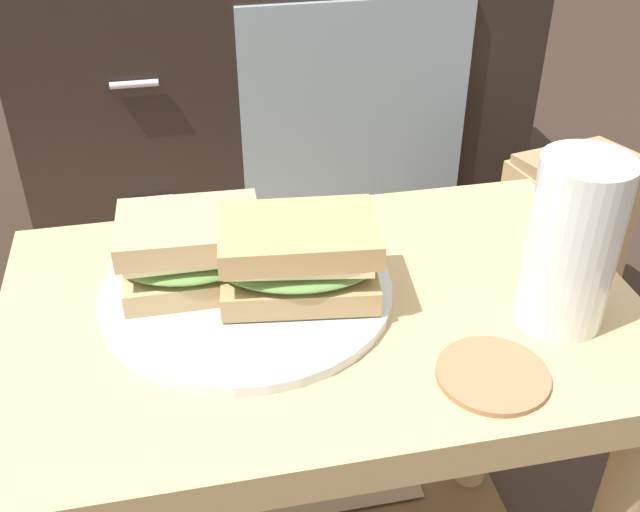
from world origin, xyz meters
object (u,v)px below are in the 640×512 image
object	(u,v)px
sandwich_front	(191,251)
coaster	(493,375)
tv_cabinet	(273,89)
sandwich_back	(299,257)
plate	(247,290)
paper_bag	(560,242)
beer_glass	(572,247)

from	to	relation	value
sandwich_front	coaster	bearing A→B (deg)	-36.38
tv_cabinet	coaster	distance (m)	1.08
tv_cabinet	sandwich_back	size ratio (longest dim) A/B	6.19
plate	paper_bag	bearing A→B (deg)	37.23
tv_cabinet	coaster	size ratio (longest dim) A/B	10.87
tv_cabinet	sandwich_front	bearing A→B (deg)	-102.63
sandwich_front	coaster	size ratio (longest dim) A/B	1.49
plate	beer_glass	distance (m)	0.28
plate	coaster	bearing A→B (deg)	-39.90
sandwich_back	paper_bag	bearing A→B (deg)	40.44
sandwich_front	paper_bag	xyz separation A→B (m)	(0.63, 0.43, -0.34)
paper_bag	tv_cabinet	bearing A→B (deg)	131.43
plate	sandwich_front	size ratio (longest dim) A/B	1.97
coaster	tv_cabinet	bearing A→B (deg)	90.79
tv_cabinet	plate	xyz separation A→B (m)	(-0.16, -0.92, 0.17)
tv_cabinet	sandwich_back	distance (m)	0.97
plate	sandwich_back	bearing A→B (deg)	-19.38
tv_cabinet	coaster	world-z (taller)	tv_cabinet
sandwich_back	beer_glass	bearing A→B (deg)	-18.20
sandwich_back	paper_bag	size ratio (longest dim) A/B	0.47
beer_glass	coaster	size ratio (longest dim) A/B	1.69
paper_bag	coaster	bearing A→B (deg)	-124.85
plate	coaster	xyz separation A→B (m)	(0.17, -0.14, -0.00)
tv_cabinet	beer_glass	distance (m)	1.04
tv_cabinet	paper_bag	bearing A→B (deg)	-48.57
plate	sandwich_back	distance (m)	0.06
beer_glass	coaster	world-z (taller)	beer_glass
sandwich_front	tv_cabinet	bearing A→B (deg)	77.37
sandwich_front	coaster	distance (m)	0.27
tv_cabinet	paper_bag	xyz separation A→B (m)	(0.42, -0.48, -0.13)
sandwich_back	beer_glass	world-z (taller)	beer_glass
tv_cabinet	sandwich_front	world-z (taller)	tv_cabinet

